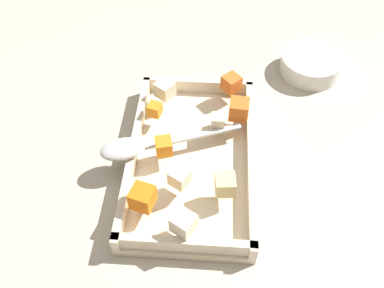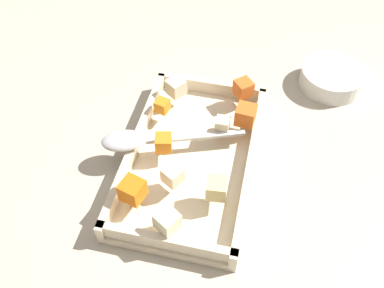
% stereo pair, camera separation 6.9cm
% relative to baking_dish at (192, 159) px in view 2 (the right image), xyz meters
% --- Properties ---
extents(ground_plane, '(4.00, 4.00, 0.00)m').
position_rel_baking_dish_xyz_m(ground_plane, '(0.00, 0.01, -0.01)').
color(ground_plane, '#BCB29E').
extents(baking_dish, '(0.35, 0.21, 0.04)m').
position_rel_baking_dish_xyz_m(baking_dish, '(0.00, 0.00, 0.00)').
color(baking_dish, beige).
rests_on(baking_dish, ground_plane).
extents(carrot_chunk_corner_nw, '(0.04, 0.04, 0.03)m').
position_rel_baking_dish_xyz_m(carrot_chunk_corner_nw, '(-0.15, 0.06, 0.04)').
color(carrot_chunk_corner_nw, orange).
rests_on(carrot_chunk_corner_nw, baking_dish).
extents(carrot_chunk_corner_sw, '(0.04, 0.04, 0.03)m').
position_rel_baking_dish_xyz_m(carrot_chunk_corner_sw, '(-0.08, 0.08, 0.05)').
color(carrot_chunk_corner_sw, orange).
rests_on(carrot_chunk_corner_sw, baking_dish).
extents(carrot_chunk_back_center, '(0.03, 0.03, 0.03)m').
position_rel_baking_dish_xyz_m(carrot_chunk_back_center, '(0.01, -0.05, 0.04)').
color(carrot_chunk_back_center, orange).
rests_on(carrot_chunk_back_center, baking_dish).
extents(carrot_chunk_front_center, '(0.03, 0.03, 0.02)m').
position_rel_baking_dish_xyz_m(carrot_chunk_front_center, '(-0.07, -0.07, 0.04)').
color(carrot_chunk_front_center, orange).
rests_on(carrot_chunk_front_center, baking_dish).
extents(carrot_chunk_near_left, '(0.04, 0.04, 0.03)m').
position_rel_baking_dish_xyz_m(carrot_chunk_near_left, '(0.11, -0.07, 0.05)').
color(carrot_chunk_near_left, orange).
rests_on(carrot_chunk_near_left, baking_dish).
extents(potato_chunk_rim_edge, '(0.02, 0.02, 0.02)m').
position_rel_baking_dish_xyz_m(potato_chunk_rim_edge, '(-0.05, 0.04, 0.04)').
color(potato_chunk_rim_edge, beige).
rests_on(potato_chunk_rim_edge, baking_dish).
extents(potato_chunk_far_left, '(0.04, 0.04, 0.03)m').
position_rel_baking_dish_xyz_m(potato_chunk_far_left, '(0.07, -0.01, 0.04)').
color(potato_chunk_far_left, beige).
rests_on(potato_chunk_far_left, baking_dish).
extents(potato_chunk_mid_left, '(0.04, 0.04, 0.03)m').
position_rel_baking_dish_xyz_m(potato_chunk_mid_left, '(-0.12, -0.06, 0.04)').
color(potato_chunk_mid_left, beige).
rests_on(potato_chunk_mid_left, baking_dish).
extents(potato_chunk_corner_ne, '(0.03, 0.03, 0.03)m').
position_rel_baking_dish_xyz_m(potato_chunk_corner_ne, '(0.08, 0.06, 0.05)').
color(potato_chunk_corner_ne, '#E0CC89').
rests_on(potato_chunk_corner_ne, baking_dish).
extents(potato_chunk_center, '(0.04, 0.04, 0.03)m').
position_rel_baking_dish_xyz_m(potato_chunk_center, '(0.15, -0.00, 0.05)').
color(potato_chunk_center, beige).
rests_on(potato_chunk_center, baking_dish).
extents(serving_spoon, '(0.11, 0.24, 0.02)m').
position_rel_baking_dish_xyz_m(serving_spoon, '(0.01, -0.10, 0.04)').
color(serving_spoon, silver).
rests_on(serving_spoon, baking_dish).
extents(small_prep_bowl, '(0.13, 0.13, 0.04)m').
position_rel_baking_dish_xyz_m(small_prep_bowl, '(-0.26, 0.23, 0.01)').
color(small_prep_bowl, silver).
rests_on(small_prep_bowl, ground_plane).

